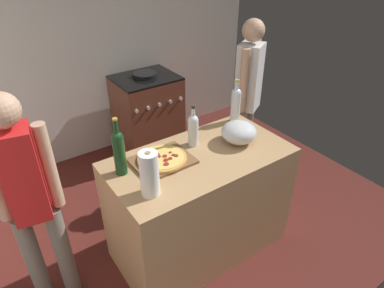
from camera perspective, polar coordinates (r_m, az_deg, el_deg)
ground_plane at (r=3.39m, az=-3.18°, el=-10.04°), size 3.83×3.30×0.02m
kitchen_wall_rear at (r=3.91m, az=-15.29°, el=16.77°), size 3.83×0.10×2.60m
counter at (r=2.69m, az=1.24°, el=-10.03°), size 1.32×0.70×0.90m
cutting_board at (r=2.36m, az=-4.97°, el=-2.78°), size 0.40×0.32×0.02m
pizza at (r=2.35m, az=-4.99°, el=-2.36°), size 0.34×0.34×0.03m
mixing_bowl at (r=2.56m, az=7.84°, el=1.96°), size 0.27×0.27×0.16m
paper_towel_roll at (r=2.02m, az=-7.11°, el=-4.98°), size 0.11×0.11×0.30m
wine_bottle_amber at (r=2.48m, az=0.18°, el=2.55°), size 0.08×0.08×0.31m
wine_bottle_green at (r=2.21m, az=-12.07°, el=-1.08°), size 0.08×0.08×0.40m
wine_bottle_dark at (r=2.82m, az=7.30°, el=6.76°), size 0.08×0.08×0.37m
stove at (r=3.97m, az=-7.36°, el=4.87°), size 0.67×0.58×0.96m
person_in_stripes at (r=2.26m, az=-25.31°, el=-8.38°), size 0.36×0.23×1.59m
person_in_red at (r=3.29m, az=9.22°, el=8.09°), size 0.35×0.28×1.64m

